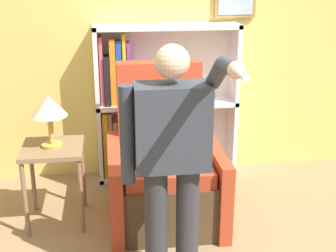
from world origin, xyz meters
The scene contains 6 objects.
wall_back centered at (0.00, 2.03, 1.40)m, with size 8.00×0.11×2.80m.
bookcase centered at (-0.27, 1.87, 0.71)m, with size 1.36×0.28×1.51m.
armchair centered at (-0.23, 1.08, 0.38)m, with size 0.91×0.94×1.26m.
person_standing centered at (-0.28, 0.20, 0.92)m, with size 0.61×0.78×1.60m.
side_table centered at (-1.11, 1.10, 0.55)m, with size 0.48×0.48×0.66m.
table_lamp centered at (-1.11, 1.10, 0.98)m, with size 0.28×0.28×0.42m.
Camera 1 is at (-0.66, -2.43, 2.04)m, focal length 50.00 mm.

